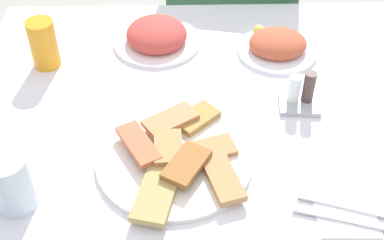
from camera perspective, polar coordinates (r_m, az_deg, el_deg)
name	(u,v)px	position (r m, az deg, el deg)	size (l,w,h in m)	color
dining_table	(202,136)	(1.23, 1.11, -1.73)	(1.08, 0.93, 0.71)	white
dining_chair	(233,31)	(1.84, 4.42, 9.51)	(0.50, 0.50, 0.89)	#376A45
pide_platter	(177,157)	(1.07, -1.64, -4.04)	(0.32, 0.34, 0.04)	white
salad_plate_greens	(277,45)	(1.37, 9.15, 7.96)	(0.20, 0.20, 0.06)	white
salad_plate_rice	(157,36)	(1.38, -3.82, 9.01)	(0.22, 0.22, 0.07)	white
soda_can	(44,44)	(1.33, -15.68, 7.89)	(0.07, 0.07, 0.12)	orange
drinking_glass	(11,183)	(1.01, -18.84, -6.41)	(0.08, 0.08, 0.12)	silver
paper_napkin	(346,213)	(1.03, 16.18, -9.62)	(0.11, 0.11, 0.00)	white
fork	(348,220)	(1.02, 16.46, -10.27)	(0.20, 0.01, 0.01)	silver
spoon	(344,204)	(1.04, 15.99, -8.70)	(0.17, 0.02, 0.01)	silver
condiment_caddy	(300,95)	(1.21, 11.58, 2.65)	(0.10, 0.10, 0.09)	#B2B2B7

